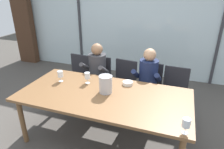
# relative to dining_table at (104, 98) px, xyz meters

# --- Properties ---
(ground) EXTENTS (14.00, 14.00, 0.00)m
(ground) POSITION_rel_dining_table_xyz_m (0.00, 1.00, -0.70)
(ground) COLOR #4C4742
(window_glass_panel) EXTENTS (7.57, 0.03, 2.60)m
(window_glass_panel) POSITION_rel_dining_table_xyz_m (0.00, 2.62, 0.60)
(window_glass_panel) COLOR silver
(window_glass_panel) RESTS_ON ground
(window_mullion_left) EXTENTS (0.06, 0.06, 2.60)m
(window_mullion_left) POSITION_rel_dining_table_xyz_m (-1.70, 2.60, 0.60)
(window_mullion_left) COLOR #38383D
(window_mullion_left) RESTS_ON ground
(window_mullion_right) EXTENTS (0.06, 0.06, 2.60)m
(window_mullion_right) POSITION_rel_dining_table_xyz_m (1.70, 2.60, 0.60)
(window_mullion_right) COLOR #38383D
(window_mullion_right) RESTS_ON ground
(hillside_vineyard) EXTENTS (13.57, 2.40, 1.65)m
(hillside_vineyard) POSITION_rel_dining_table_xyz_m (0.00, 7.03, 0.12)
(hillside_vineyard) COLOR #477A38
(hillside_vineyard) RESTS_ON ground
(curtain_heavy_drape) EXTENTS (0.56, 0.20, 2.60)m
(curtain_heavy_drape) POSITION_rel_dining_table_xyz_m (-3.44, 2.44, 0.60)
(curtain_heavy_drape) COLOR #472D1E
(curtain_heavy_drape) RESTS_ON ground
(dining_table) EXTENTS (2.37, 1.13, 0.77)m
(dining_table) POSITION_rel_dining_table_xyz_m (0.00, 0.00, 0.00)
(dining_table) COLOR brown
(dining_table) RESTS_ON ground
(chair_near_curtain) EXTENTS (0.47, 0.47, 0.89)m
(chair_near_curtain) POSITION_rel_dining_table_xyz_m (-0.95, 1.00, -0.18)
(chair_near_curtain) COLOR #232328
(chair_near_curtain) RESTS_ON ground
(chair_left_of_center) EXTENTS (0.47, 0.47, 0.89)m
(chair_left_of_center) POSITION_rel_dining_table_xyz_m (-0.50, 1.00, -0.18)
(chair_left_of_center) COLOR #232328
(chair_left_of_center) RESTS_ON ground
(chair_center) EXTENTS (0.49, 0.49, 0.89)m
(chair_center) POSITION_rel_dining_table_xyz_m (0.00, 1.00, -0.18)
(chair_center) COLOR #232328
(chair_center) RESTS_ON ground
(chair_right_of_center) EXTENTS (0.45, 0.45, 0.89)m
(chair_right_of_center) POSITION_rel_dining_table_xyz_m (0.48, 1.00, -0.18)
(chair_right_of_center) COLOR #232328
(chair_right_of_center) RESTS_ON ground
(chair_near_window_right) EXTENTS (0.46, 0.46, 0.89)m
(chair_near_window_right) POSITION_rel_dining_table_xyz_m (0.93, 0.95, -0.18)
(chair_near_window_right) COLOR #232328
(chair_near_window_right) RESTS_ON ground
(person_charcoal_jacket) EXTENTS (0.48, 0.63, 1.21)m
(person_charcoal_jacket) POSITION_rel_dining_table_xyz_m (-0.49, 0.84, -0.01)
(person_charcoal_jacket) COLOR #38383D
(person_charcoal_jacket) RESTS_ON ground
(person_navy_polo) EXTENTS (0.48, 0.63, 1.21)m
(person_navy_polo) POSITION_rel_dining_table_xyz_m (0.46, 0.84, -0.01)
(person_navy_polo) COLOR #192347
(person_navy_polo) RESTS_ON ground
(ice_bucket_primary) EXTENTS (0.19, 0.19, 0.25)m
(ice_bucket_primary) POSITION_rel_dining_table_xyz_m (0.01, 0.06, 0.20)
(ice_bucket_primary) COLOR #B7B7BC
(ice_bucket_primary) RESTS_ON dining_table
(tasting_bowl) EXTENTS (0.16, 0.16, 0.05)m
(tasting_bowl) POSITION_rel_dining_table_xyz_m (0.24, 0.39, 0.09)
(tasting_bowl) COLOR silver
(tasting_bowl) RESTS_ON dining_table
(wine_glass_by_left_taster) EXTENTS (0.08, 0.08, 0.17)m
(wine_glass_by_left_taster) POSITION_rel_dining_table_xyz_m (1.08, -0.48, 0.18)
(wine_glass_by_left_taster) COLOR silver
(wine_glass_by_left_taster) RESTS_ON dining_table
(wine_glass_near_bucket) EXTENTS (0.08, 0.08, 0.17)m
(wine_glass_near_bucket) POSITION_rel_dining_table_xyz_m (-0.79, 0.15, 0.18)
(wine_glass_near_bucket) COLOR silver
(wine_glass_near_bucket) RESTS_ON dining_table
(wine_glass_center_pour) EXTENTS (0.08, 0.08, 0.17)m
(wine_glass_center_pour) POSITION_rel_dining_table_xyz_m (-0.36, 0.24, 0.18)
(wine_glass_center_pour) COLOR silver
(wine_glass_center_pour) RESTS_ON dining_table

